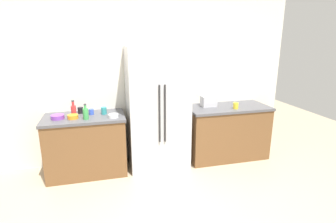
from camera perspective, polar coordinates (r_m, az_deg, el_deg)
ground_plane at (r=3.38m, az=1.01°, el=-20.66°), size 9.68×9.68×0.00m
kitchen_back_panel at (r=4.37m, az=-4.76°, el=8.89°), size 4.84×0.10×2.98m
counter_left at (r=4.20m, az=-16.97°, el=-6.76°), size 1.15×0.66×0.89m
counter_right at (r=4.66m, az=12.29°, el=-4.21°), size 1.36×0.66×0.89m
refrigerator at (r=4.12m, az=-2.25°, el=0.69°), size 0.91×0.65×1.87m
toaster at (r=4.46m, az=8.63°, el=2.18°), size 0.24×0.18×0.17m
bottle_a at (r=3.88m, az=-17.12°, el=-0.39°), size 0.07×0.07×0.22m
bottle_b at (r=4.14m, az=-19.45°, el=0.38°), size 0.07×0.07×0.22m
cup_a at (r=4.08m, az=-13.48°, el=0.16°), size 0.08×0.08×0.11m
cup_b at (r=4.40m, az=14.22°, el=1.21°), size 0.08×0.08×0.10m
cup_c at (r=4.11m, az=-16.00°, el=-0.07°), size 0.07×0.07×0.08m
cup_d at (r=4.22m, az=-18.12°, el=0.25°), size 0.08×0.08×0.09m
bowl_a at (r=3.89m, az=-11.54°, el=-0.90°), size 0.14×0.14×0.05m
bowl_b at (r=3.98m, az=-19.58°, el=-1.05°), size 0.15×0.15×0.06m
bowl_c at (r=4.05m, az=-22.43°, el=-1.06°), size 0.18×0.18×0.06m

